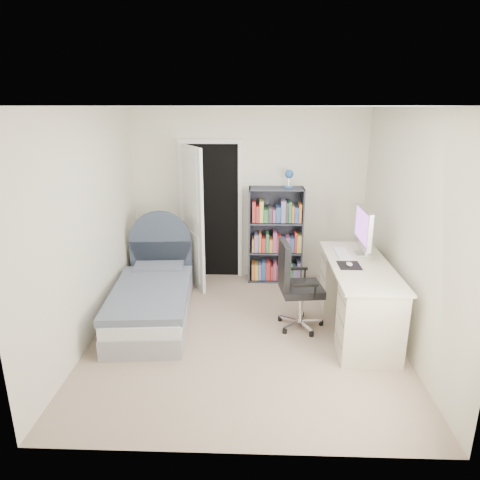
{
  "coord_description": "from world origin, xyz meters",
  "views": [
    {
      "loc": [
        0.09,
        -4.39,
        2.49
      ],
      "look_at": [
        -0.07,
        0.26,
        1.05
      ],
      "focal_mm": 32.0,
      "sensor_mm": 36.0,
      "label": 1
    }
  ],
  "objects_px": {
    "nightstand": "(150,255)",
    "office_chair": "(294,281)",
    "floor_lamp": "(197,244)",
    "bookcase": "(276,239)",
    "bed": "(153,297)",
    "desk": "(357,294)"
  },
  "relations": [
    {
      "from": "nightstand",
      "to": "office_chair",
      "type": "xyz_separation_m",
      "value": [
        2.01,
        -1.33,
        0.17
      ]
    },
    {
      "from": "floor_lamp",
      "to": "bookcase",
      "type": "bearing_deg",
      "value": 6.3
    },
    {
      "from": "floor_lamp",
      "to": "bookcase",
      "type": "distance_m",
      "value": 1.17
    },
    {
      "from": "floor_lamp",
      "to": "office_chair",
      "type": "bearing_deg",
      "value": -45.36
    },
    {
      "from": "bed",
      "to": "desk",
      "type": "bearing_deg",
      "value": -4.98
    },
    {
      "from": "nightstand",
      "to": "desk",
      "type": "relative_size",
      "value": 0.37
    },
    {
      "from": "bed",
      "to": "floor_lamp",
      "type": "bearing_deg",
      "value": 70.65
    },
    {
      "from": "floor_lamp",
      "to": "desk",
      "type": "bearing_deg",
      "value": -33.49
    },
    {
      "from": "bed",
      "to": "bookcase",
      "type": "relative_size",
      "value": 1.16
    },
    {
      "from": "nightstand",
      "to": "office_chair",
      "type": "bearing_deg",
      "value": -33.47
    },
    {
      "from": "nightstand",
      "to": "floor_lamp",
      "type": "bearing_deg",
      "value": -0.53
    },
    {
      "from": "nightstand",
      "to": "office_chair",
      "type": "distance_m",
      "value": 2.41
    },
    {
      "from": "bed",
      "to": "office_chair",
      "type": "xyz_separation_m",
      "value": [
        1.7,
        -0.19,
        0.32
      ]
    },
    {
      "from": "bed",
      "to": "nightstand",
      "type": "xyz_separation_m",
      "value": [
        -0.31,
        1.14,
        0.15
      ]
    },
    {
      "from": "bed",
      "to": "office_chair",
      "type": "relative_size",
      "value": 1.83
    },
    {
      "from": "bed",
      "to": "desk",
      "type": "relative_size",
      "value": 1.15
    },
    {
      "from": "desk",
      "to": "office_chair",
      "type": "distance_m",
      "value": 0.74
    },
    {
      "from": "office_chair",
      "to": "bed",
      "type": "bearing_deg",
      "value": 173.68
    },
    {
      "from": "desk",
      "to": "floor_lamp",
      "type": "bearing_deg",
      "value": 146.51
    },
    {
      "from": "bookcase",
      "to": "office_chair",
      "type": "height_order",
      "value": "bookcase"
    },
    {
      "from": "floor_lamp",
      "to": "office_chair",
      "type": "height_order",
      "value": "floor_lamp"
    },
    {
      "from": "bookcase",
      "to": "office_chair",
      "type": "bearing_deg",
      "value": -84.32
    }
  ]
}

